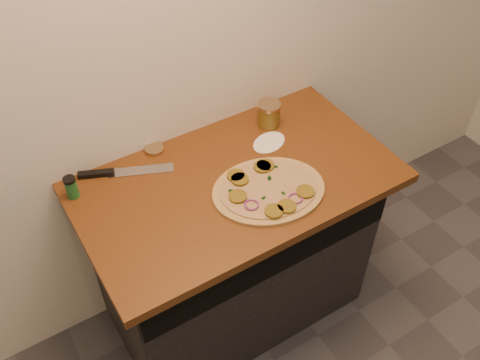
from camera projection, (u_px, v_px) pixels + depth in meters
cabinet at (233, 250)px, 2.35m from camera, size 1.10×0.60×0.86m
countertop at (236, 181)px, 2.02m from camera, size 1.20×0.70×0.04m
pizza at (268, 190)px, 1.94m from camera, size 0.49×0.49×0.03m
chefs_knife at (117, 172)px, 2.01m from camera, size 0.34×0.17×0.02m
mason_jar_lid at (154, 149)px, 2.11m from camera, size 0.09×0.09×0.02m
salsa_jar at (269, 114)px, 2.19m from camera, size 0.10×0.10×0.11m
spice_shaker at (71, 187)px, 1.90m from camera, size 0.04×0.04×0.09m
flour_spill at (269, 142)px, 2.15m from camera, size 0.19×0.19×0.00m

